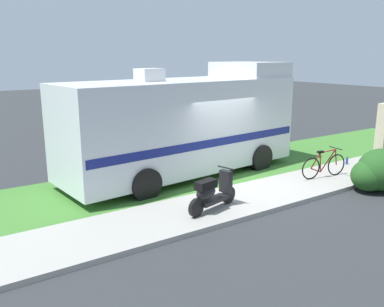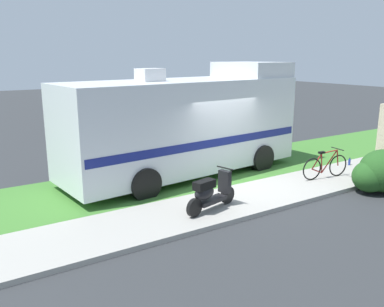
# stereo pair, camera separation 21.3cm
# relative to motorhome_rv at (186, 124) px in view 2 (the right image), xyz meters

# --- Properties ---
(ground_plane) EXTENTS (80.00, 80.00, 0.00)m
(ground_plane) POSITION_rel_motorhome_rv_xyz_m (0.68, -1.69, -1.69)
(ground_plane) COLOR #2D3033
(sidewalk) EXTENTS (24.00, 2.00, 0.12)m
(sidewalk) POSITION_rel_motorhome_rv_xyz_m (0.68, -2.89, -1.63)
(sidewalk) COLOR #9E9B93
(sidewalk) RESTS_ON ground
(grass_strip) EXTENTS (24.00, 3.40, 0.08)m
(grass_strip) POSITION_rel_motorhome_rv_xyz_m (0.68, -0.19, -1.65)
(grass_strip) COLOR #3D752D
(grass_strip) RESTS_ON ground
(motorhome_rv) EXTENTS (7.92, 3.09, 3.55)m
(motorhome_rv) POSITION_rel_motorhome_rv_xyz_m (0.00, 0.00, 0.00)
(motorhome_rv) COLOR silver
(motorhome_rv) RESTS_ON ground
(scooter) EXTENTS (1.64, 0.64, 0.97)m
(scooter) POSITION_rel_motorhome_rv_xyz_m (-1.28, -3.13, -1.11)
(scooter) COLOR black
(scooter) RESTS_ON ground
(bicycle) EXTENTS (1.67, 0.52, 0.89)m
(bicycle) POSITION_rel_motorhome_rv_xyz_m (3.20, -2.86, -1.19)
(bicycle) COLOR black
(bicycle) RESTS_ON ground
(pickup_truck_near) EXTENTS (5.86, 2.35, 1.76)m
(pickup_truck_near) POSITION_rel_motorhome_rv_xyz_m (1.77, 4.55, -0.74)
(pickup_truck_near) COLOR silver
(pickup_truck_near) RESTS_ON ground
(bush_by_porch) EXTENTS (1.69, 1.27, 1.20)m
(bush_by_porch) POSITION_rel_motorhome_rv_xyz_m (3.74, -4.37, -1.12)
(bush_by_porch) COLOR #23511E
(bush_by_porch) RESTS_ON ground
(bottle_green) EXTENTS (0.08, 0.08, 0.26)m
(bottle_green) POSITION_rel_motorhome_rv_xyz_m (5.14, -2.32, -1.46)
(bottle_green) COLOR navy
(bottle_green) RESTS_ON ground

